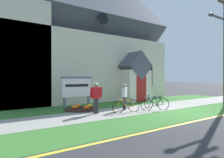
% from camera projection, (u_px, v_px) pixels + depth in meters
% --- Properties ---
extents(ground, '(140.00, 140.00, 0.00)m').
position_uv_depth(ground, '(136.00, 104.00, 14.07)').
color(ground, '#333335').
extents(sidewalk_slab, '(32.00, 2.60, 0.01)m').
position_uv_depth(sidewalk_slab, '(138.00, 109.00, 11.53)').
color(sidewalk_slab, '#99968E').
rests_on(sidewalk_slab, ground).
extents(grass_verge, '(32.00, 2.35, 0.01)m').
position_uv_depth(grass_verge, '(170.00, 116.00, 9.48)').
color(grass_verge, '#38722D').
rests_on(grass_verge, ground).
extents(church_lawn, '(24.00, 2.84, 0.01)m').
position_uv_depth(church_lawn, '(113.00, 104.00, 13.79)').
color(church_lawn, '#38722D').
rests_on(church_lawn, ground).
extents(curb_paint_stripe, '(28.00, 0.16, 0.01)m').
position_uv_depth(curb_paint_stripe, '(195.00, 121.00, 8.38)').
color(curb_paint_stripe, yellow).
rests_on(curb_paint_stripe, ground).
extents(church_building, '(15.24, 10.90, 13.51)m').
position_uv_depth(church_building, '(76.00, 46.00, 18.14)').
color(church_building, beige).
rests_on(church_building, ground).
extents(church_sign, '(2.02, 0.15, 2.03)m').
position_uv_depth(church_sign, '(77.00, 88.00, 11.77)').
color(church_sign, slate).
rests_on(church_sign, ground).
extents(flower_bed, '(1.91, 1.91, 0.34)m').
position_uv_depth(flower_bed, '(81.00, 109.00, 11.31)').
color(flower_bed, '#382319').
rests_on(flower_bed, ground).
extents(bicycle_orange, '(1.70, 0.71, 0.83)m').
position_uv_depth(bicycle_orange, '(155.00, 104.00, 11.21)').
color(bicycle_orange, black).
rests_on(bicycle_orange, ground).
extents(bicycle_black, '(1.69, 0.33, 0.78)m').
position_uv_depth(bicycle_black, '(126.00, 106.00, 10.49)').
color(bicycle_black, black).
rests_on(bicycle_black, ground).
extents(bicycle_red, '(1.66, 0.51, 0.83)m').
position_uv_depth(bicycle_red, '(151.00, 101.00, 12.53)').
color(bicycle_red, black).
rests_on(bicycle_red, ground).
extents(cyclist_in_orange_jersey, '(0.65, 0.30, 1.68)m').
position_uv_depth(cyclist_in_orange_jersey, '(96.00, 95.00, 10.20)').
color(cyclist_in_orange_jersey, '#2D2D33').
rests_on(cyclist_in_orange_jersey, ground).
extents(cyclist_in_green_jersey, '(0.58, 0.44, 1.58)m').
position_uv_depth(cyclist_in_green_jersey, '(125.00, 95.00, 11.40)').
color(cyclist_in_green_jersey, '#2D2D33').
rests_on(cyclist_in_green_jersey, ground).
extents(roadside_conifer, '(2.81, 2.81, 8.54)m').
position_uv_depth(roadside_conifer, '(140.00, 50.00, 23.31)').
color(roadside_conifer, '#4C3823').
rests_on(roadside_conifer, ground).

